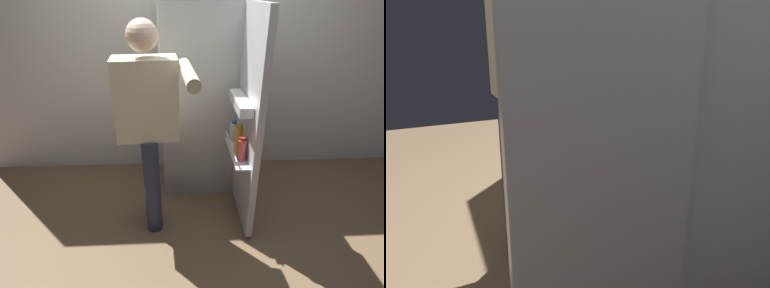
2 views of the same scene
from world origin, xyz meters
The scene contains 4 objects.
ground_plane centered at (0.00, 0.00, 0.00)m, with size 5.55×5.55×0.00m, color brown.
kitchen_wall centered at (0.00, 0.87, 1.23)m, with size 4.40×0.10×2.46m, color silver.
refrigerator centered at (0.03, 0.49, 0.83)m, with size 0.67×1.18×1.66m.
person centered at (-0.38, -0.10, 0.93)m, with size 0.55×0.70×1.56m.
Camera 1 is at (-0.18, -2.04, 1.72)m, focal length 28.21 mm.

